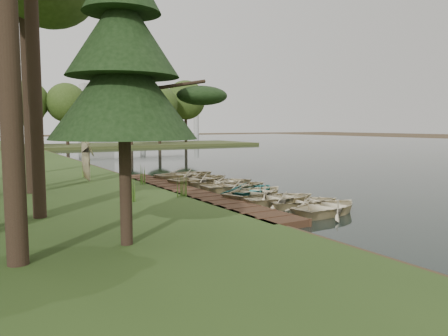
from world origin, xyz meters
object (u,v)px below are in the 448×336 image
boardwalk (187,194)px  rowboat_0 (328,205)px  rowboat_1 (305,200)px  stored_rowboat (89,176)px  pine_tree (123,60)px  rowboat_2 (280,196)px

boardwalk → rowboat_0: 7.27m
rowboat_0 → rowboat_1: (0.09, 1.45, -0.03)m
stored_rowboat → pine_tree: (-2.25, -13.62, 4.54)m
rowboat_1 → rowboat_2: bearing=33.7°
rowboat_2 → stored_rowboat: stored_rowboat is taller
boardwalk → pine_tree: bearing=-125.4°
boardwalk → rowboat_1: bearing=-61.3°
rowboat_1 → stored_rowboat: 12.66m
boardwalk → rowboat_2: size_ratio=4.64×
rowboat_2 → stored_rowboat: size_ratio=1.13×
pine_tree → boardwalk: bearing=54.6°
stored_rowboat → pine_tree: size_ratio=0.38×
rowboat_0 → rowboat_1: rowboat_0 is taller
pine_tree → rowboat_1: bearing=17.0°
rowboat_0 → stored_rowboat: (-6.12, 12.47, 0.21)m
rowboat_0 → stored_rowboat: size_ratio=1.13×
boardwalk → stored_rowboat: 6.67m
pine_tree → rowboat_0: bearing=7.8°
rowboat_0 → rowboat_2: (-0.36, 2.54, 0.00)m
pine_tree → rowboat_2: bearing=24.7°
rowboat_2 → boardwalk: bearing=35.2°
rowboat_2 → rowboat_0: bearing=-167.0°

